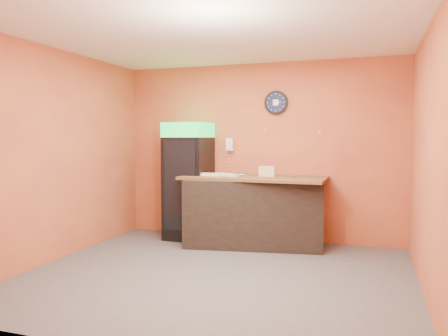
% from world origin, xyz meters
% --- Properties ---
extents(floor, '(4.50, 4.50, 0.00)m').
position_xyz_m(floor, '(0.00, 0.00, 0.00)').
color(floor, '#47474C').
rests_on(floor, ground).
extents(back_wall, '(4.50, 0.02, 2.80)m').
position_xyz_m(back_wall, '(0.00, 2.00, 1.40)').
color(back_wall, '#CA6B39').
rests_on(back_wall, floor).
extents(left_wall, '(0.02, 4.00, 2.80)m').
position_xyz_m(left_wall, '(-2.25, 0.00, 1.40)').
color(left_wall, '#CA6B39').
rests_on(left_wall, floor).
extents(right_wall, '(0.02, 4.00, 2.80)m').
position_xyz_m(right_wall, '(2.25, 0.00, 1.40)').
color(right_wall, '#CA6B39').
rests_on(right_wall, floor).
extents(ceiling, '(4.50, 4.00, 0.02)m').
position_xyz_m(ceiling, '(0.00, 0.00, 2.80)').
color(ceiling, white).
rests_on(ceiling, back_wall).
extents(beverage_cooler, '(0.67, 0.68, 1.86)m').
position_xyz_m(beverage_cooler, '(-1.07, 1.61, 0.91)').
color(beverage_cooler, black).
rests_on(beverage_cooler, floor).
extents(prep_counter, '(2.13, 1.22, 1.00)m').
position_xyz_m(prep_counter, '(0.04, 1.55, 0.50)').
color(prep_counter, black).
rests_on(prep_counter, floor).
extents(wall_clock, '(0.37, 0.06, 0.37)m').
position_xyz_m(wall_clock, '(0.28, 1.97, 2.17)').
color(wall_clock, black).
rests_on(wall_clock, back_wall).
extents(wall_phone, '(0.11, 0.10, 0.20)m').
position_xyz_m(wall_phone, '(-0.47, 1.95, 1.51)').
color(wall_phone, white).
rests_on(wall_phone, back_wall).
extents(butcher_paper, '(2.14, 1.01, 0.04)m').
position_xyz_m(butcher_paper, '(0.04, 1.55, 1.02)').
color(butcher_paper, brown).
rests_on(butcher_paper, prep_counter).
extents(sub_roll_stack, '(0.25, 0.10, 0.15)m').
position_xyz_m(sub_roll_stack, '(0.23, 1.60, 1.12)').
color(sub_roll_stack, beige).
rests_on(sub_roll_stack, butcher_paper).
extents(wrapped_sandwich_left, '(0.31, 0.13, 0.04)m').
position_xyz_m(wrapped_sandwich_left, '(-0.60, 1.42, 1.07)').
color(wrapped_sandwich_left, white).
rests_on(wrapped_sandwich_left, butcher_paper).
extents(wrapped_sandwich_mid, '(0.29, 0.22, 0.04)m').
position_xyz_m(wrapped_sandwich_mid, '(-0.31, 1.43, 1.06)').
color(wrapped_sandwich_mid, white).
rests_on(wrapped_sandwich_mid, butcher_paper).
extents(wrapped_sandwich_right, '(0.28, 0.15, 0.04)m').
position_xyz_m(wrapped_sandwich_right, '(-0.45, 1.55, 1.06)').
color(wrapped_sandwich_right, white).
rests_on(wrapped_sandwich_right, butcher_paper).
extents(kitchen_tool, '(0.06, 0.06, 0.06)m').
position_xyz_m(kitchen_tool, '(-0.11, 1.66, 1.07)').
color(kitchen_tool, silver).
rests_on(kitchen_tool, butcher_paper).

